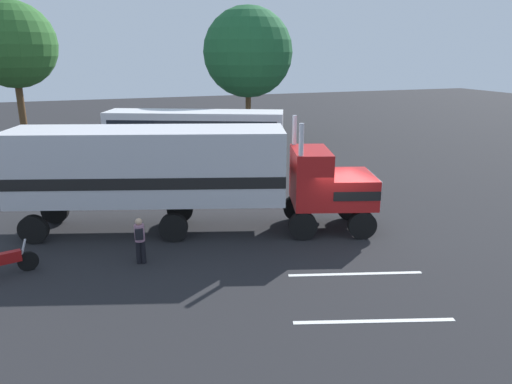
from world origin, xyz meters
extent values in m
plane|color=#232326|center=(0.00, 0.00, 0.00)|extent=(120.00, 120.00, 0.00)
cube|color=silver|center=(-1.20, -3.50, 0.01)|extent=(4.27, 1.39, 0.01)
cube|color=silver|center=(-2.18, -6.14, 0.01)|extent=(4.25, 1.45, 0.01)
cube|color=#B21919|center=(0.66, 0.26, 1.70)|extent=(2.46, 2.92, 1.20)
cube|color=#B21919|center=(-0.86, 0.74, 2.20)|extent=(2.08, 2.80, 2.20)
cube|color=silver|center=(1.56, -0.02, 1.70)|extent=(0.70, 2.03, 1.08)
cube|color=black|center=(0.66, 0.26, 1.76)|extent=(2.47, 2.96, 0.36)
cylinder|color=silver|center=(-1.06, 1.95, 2.80)|extent=(0.18, 0.18, 3.40)
cylinder|color=silver|center=(-1.71, -0.15, 2.80)|extent=(0.18, 0.18, 3.40)
cube|color=silver|center=(-6.93, 2.62, 2.75)|extent=(10.80, 5.60, 2.80)
cube|color=black|center=(-6.93, 2.62, 2.33)|extent=(10.81, 5.64, 0.44)
cylinder|color=silver|center=(-0.08, 1.85, 0.95)|extent=(1.43, 1.00, 0.64)
cylinder|color=black|center=(1.28, 1.22, 0.55)|extent=(1.14, 0.61, 1.10)
cylinder|color=black|center=(0.62, -0.88, 0.55)|extent=(1.14, 0.61, 1.10)
cylinder|color=black|center=(-0.92, 1.91, 0.55)|extent=(1.14, 0.61, 1.10)
cylinder|color=black|center=(-1.57, -0.20, 0.55)|extent=(1.14, 0.61, 1.10)
cylinder|color=black|center=(-5.65, 3.37, 0.55)|extent=(1.14, 0.61, 1.10)
cylinder|color=black|center=(-6.30, 1.27, 0.55)|extent=(1.14, 0.61, 1.10)
cylinder|color=black|center=(-10.66, 4.93, 0.55)|extent=(1.14, 0.61, 1.10)
cylinder|color=black|center=(-11.31, 2.83, 0.55)|extent=(1.14, 0.61, 1.10)
cylinder|color=black|center=(-7.77, -0.30, 0.41)|extent=(0.18, 0.18, 0.82)
cylinder|color=black|center=(-7.62, -0.33, 0.41)|extent=(0.18, 0.18, 0.82)
cylinder|color=#A5728C|center=(-7.69, -0.31, 1.11)|extent=(0.34, 0.34, 0.58)
sphere|color=tan|center=(-7.69, -0.31, 1.51)|extent=(0.23, 0.23, 0.23)
cube|color=black|center=(-7.72, -0.51, 1.14)|extent=(0.28, 0.20, 0.36)
cube|color=silver|center=(-2.73, 13.51, 1.95)|extent=(11.11, 6.69, 2.90)
cube|color=black|center=(-2.73, 13.51, 2.53)|extent=(10.52, 6.46, 0.90)
cylinder|color=black|center=(1.48, 12.92, 0.50)|extent=(1.03, 0.65, 1.00)
cylinder|color=black|center=(0.60, 10.86, 0.50)|extent=(1.03, 0.65, 1.00)
cylinder|color=black|center=(-5.68, 16.00, 0.50)|extent=(1.03, 0.65, 1.00)
cylinder|color=black|center=(-6.57, 13.94, 0.50)|extent=(1.03, 0.65, 1.00)
cube|color=black|center=(-13.48, 12.56, 0.67)|extent=(4.66, 3.93, 0.70)
cube|color=#1E232D|center=(-13.31, 12.45, 1.29)|extent=(2.67, 2.54, 0.55)
cylinder|color=black|center=(-12.66, 11.08, 0.32)|extent=(0.66, 0.54, 0.64)
cylinder|color=black|center=(-11.80, 12.38, 0.32)|extent=(0.66, 0.54, 0.64)
cylinder|color=black|center=(-11.28, 0.34, 0.33)|extent=(0.66, 0.27, 0.66)
cube|color=maroon|center=(-11.98, 0.15, 0.61)|extent=(1.12, 0.52, 0.36)
cylinder|color=silver|center=(-11.38, 0.31, 0.78)|extent=(0.29, 0.14, 0.69)
cylinder|color=brown|center=(-13.02, 18.60, 2.75)|extent=(0.44, 0.44, 5.49)
sphere|color=#2C6328|center=(-13.02, 18.60, 7.37)|extent=(5.36, 5.36, 5.36)
cylinder|color=brown|center=(3.35, 21.14, 2.22)|extent=(0.44, 0.44, 4.43)
sphere|color=#205E31|center=(3.35, 21.14, 6.90)|extent=(7.04, 7.04, 7.04)
camera|label=1|loc=(-8.92, -15.69, 7.01)|focal=33.25mm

